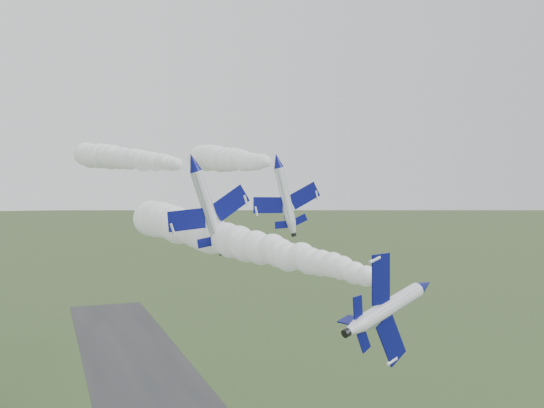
{
  "coord_description": "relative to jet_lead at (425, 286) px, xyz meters",
  "views": [
    {
      "loc": [
        -20.43,
        -59.49,
        42.39
      ],
      "look_at": [
        7.38,
        13.73,
        39.87
      ],
      "focal_mm": 40.0,
      "sensor_mm": 36.0,
      "label": 1
    }
  ],
  "objects": [
    {
      "name": "jet_pair_left",
      "position": [
        -14.71,
        30.65,
        12.44
      ],
      "size": [
        11.58,
        14.42,
        4.7
      ],
      "rotation": [
        0.0,
        -0.32,
        0.15
      ],
      "color": "white"
    },
    {
      "name": "smoke_trail_jet_lead",
      "position": [
        -9.45,
        28.84,
        1.94
      ],
      "size": [
        23.97,
        54.44,
        5.85
      ],
      "primitive_type": null,
      "rotation": [
        0.0,
        0.0,
        0.34
      ],
      "color": "white"
    },
    {
      "name": "jet_pair_right",
      "position": [
        -2.39,
        31.8,
        12.88
      ],
      "size": [
        9.8,
        12.09,
        3.57
      ],
      "rotation": [
        0.0,
        -0.23,
        -0.03
      ],
      "color": "white"
    },
    {
      "name": "jet_lead",
      "position": [
        0.0,
        0.0,
        0.0
      ],
      "size": [
        5.57,
        11.96,
        9.82
      ],
      "rotation": [
        0.0,
        1.32,
        0.34
      ],
      "color": "white"
    },
    {
      "name": "smoke_trail_jet_pair_right",
      "position": [
        -0.93,
        61.47,
        14.17
      ],
      "size": [
        7.19,
        54.52,
        5.74
      ],
      "primitive_type": null,
      "rotation": [
        0.0,
        0.0,
        -0.03
      ],
      "color": "white"
    },
    {
      "name": "smoke_trail_jet_pair_left",
      "position": [
        -19.84,
        66.23,
        14.32
      ],
      "size": [
        14.58,
        64.44,
        5.25
      ],
      "primitive_type": null,
      "rotation": [
        0.0,
        0.0,
        0.15
      ],
      "color": "white"
    }
  ]
}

